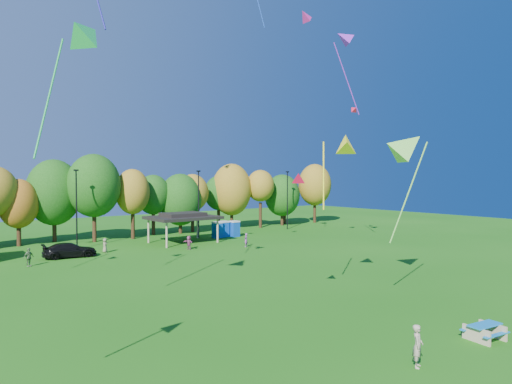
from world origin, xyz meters
TOP-DOWN VIEW (x-y plane):
  - ground at (0.00, 0.00)m, footprint 160.00×160.00m
  - tree_line at (-1.03, 45.51)m, footprint 93.57×10.55m
  - lamp_posts at (2.00, 40.00)m, footprint 64.50×0.25m
  - pavilion at (14.00, 37.00)m, footprint 8.20×6.20m
  - porta_potties at (21.09, 38.15)m, footprint 3.75×1.83m
  - picnic_table at (9.84, -2.46)m, footprint 2.06×1.78m
  - kite_flyer at (4.18, -2.29)m, footprint 0.81×0.72m
  - car_d at (-0.21, 34.86)m, footprint 5.44×2.74m
  - far_person_0 at (18.32, 29.61)m, footprint 0.69×0.62m
  - far_person_3 at (3.67, 35.61)m, footprint 0.69×0.87m
  - far_person_4 at (11.98, 31.96)m, footprint 0.72×1.52m
  - far_person_5 at (-4.55, 32.26)m, footprint 1.10×0.84m
  - kite_2 at (14.29, 5.08)m, footprint 4.71×3.77m
  - kite_5 at (5.04, 6.28)m, footprint 1.44×1.45m
  - kite_7 at (21.75, 17.70)m, footprint 4.54×3.46m
  - kite_10 at (10.62, 7.56)m, footprint 3.07×3.06m
  - kite_11 at (29.88, 23.37)m, footprint 1.11×1.34m
  - kite_12 at (-5.75, 10.61)m, footprint 4.09×3.60m
  - kite_15 at (17.18, 18.48)m, footprint 1.70×1.30m

SIDE VIEW (x-z plane):
  - ground at x=0.00m, z-range 0.00..0.00m
  - picnic_table at x=9.84m, z-range 0.07..0.88m
  - car_d at x=-0.21m, z-range 0.00..1.52m
  - far_person_3 at x=3.67m, z-range 0.00..1.56m
  - far_person_4 at x=11.98m, z-range 0.00..1.57m
  - far_person_0 at x=18.32m, z-range 0.00..1.59m
  - far_person_5 at x=-4.55m, z-range 0.00..1.73m
  - kite_flyer at x=4.18m, z-range 0.00..1.87m
  - porta_potties at x=21.09m, z-range 0.01..2.19m
  - pavilion at x=14.00m, z-range 1.34..5.11m
  - lamp_posts at x=2.00m, z-range 0.36..9.45m
  - tree_line at x=-1.03m, z-range 0.34..11.49m
  - kite_5 at x=5.04m, z-range 7.71..8.89m
  - kite_2 at x=14.29m, z-range 6.38..14.39m
  - kite_10 at x=10.62m, z-range 7.78..13.46m
  - kite_12 at x=-5.75m, z-range 11.76..19.41m
  - kite_11 at x=29.88m, z-range 15.85..17.07m
  - kite_7 at x=21.75m, z-range 17.89..26.36m
  - kite_15 at x=17.18m, z-range 22.80..24.44m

